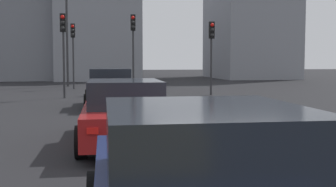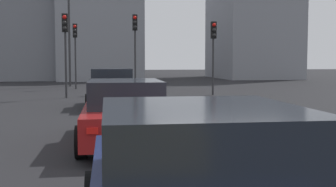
% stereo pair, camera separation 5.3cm
% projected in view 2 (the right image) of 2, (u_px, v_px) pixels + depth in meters
% --- Properties ---
extents(ground_plane, '(160.00, 160.00, 0.20)m').
position_uv_depth(ground_plane, '(233.00, 176.00, 7.44)').
color(ground_plane, black).
extents(car_black_right_lead, '(4.26, 2.00, 1.55)m').
position_uv_depth(car_black_right_lead, '(111.00, 89.00, 17.42)').
color(car_black_right_lead, black).
rests_on(car_black_right_lead, ground_plane).
extents(car_red_right_second, '(4.76, 2.08, 1.44)m').
position_uv_depth(car_red_right_second, '(125.00, 113.00, 9.77)').
color(car_red_right_second, maroon).
rests_on(car_red_right_second, ground_plane).
extents(traffic_light_near_left, '(0.32, 0.29, 4.18)m').
position_uv_depth(traffic_light_near_left, '(65.00, 38.00, 21.41)').
color(traffic_light_near_left, '#2D2D30').
rests_on(traffic_light_near_left, ground_plane).
extents(traffic_light_near_right, '(0.32, 0.30, 4.48)m').
position_uv_depth(traffic_light_near_right, '(135.00, 37.00, 24.68)').
color(traffic_light_near_right, '#2D2D30').
rests_on(traffic_light_near_right, ground_plane).
extents(traffic_light_far_left, '(0.32, 0.29, 4.27)m').
position_uv_depth(traffic_light_far_left, '(75.00, 42.00, 28.29)').
color(traffic_light_far_left, '#2D2D30').
rests_on(traffic_light_far_left, ground_plane).
extents(traffic_light_far_right, '(0.32, 0.28, 3.94)m').
position_uv_depth(traffic_light_far_right, '(213.00, 42.00, 23.18)').
color(traffic_light_far_right, '#2D2D30').
rests_on(traffic_light_far_right, ground_plane).
extents(street_lamp_kerbside, '(0.56, 0.36, 9.14)m').
position_uv_depth(street_lamp_kerbside, '(69.00, 13.00, 31.05)').
color(street_lamp_kerbside, '#2D2D30').
rests_on(street_lamp_kerbside, ground_plane).
extents(building_facade_center, '(14.20, 7.82, 11.90)m').
position_uv_depth(building_facade_center, '(100.00, 21.00, 45.00)').
color(building_facade_center, gray).
rests_on(building_facade_center, ground_plane).
extents(building_facade_right, '(11.62, 10.08, 9.69)m').
position_uv_depth(building_facade_right, '(20.00, 31.00, 43.83)').
color(building_facade_right, slate).
rests_on(building_facade_right, ground_plane).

